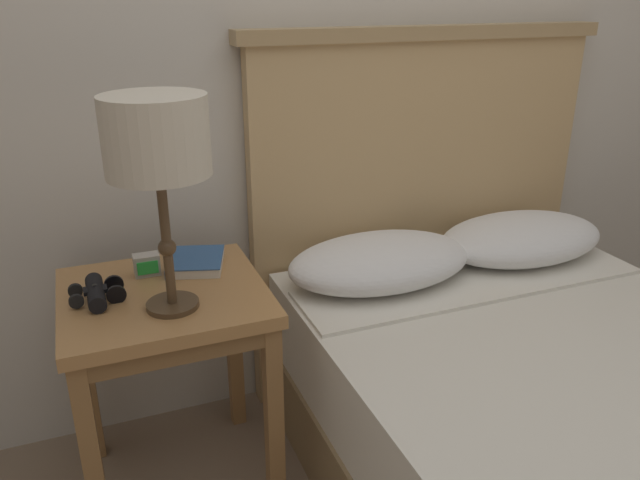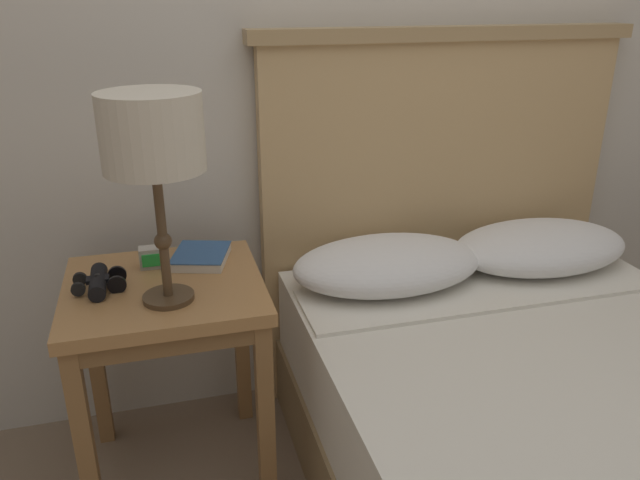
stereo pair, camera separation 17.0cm
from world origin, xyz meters
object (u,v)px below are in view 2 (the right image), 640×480
object	(u,v)px
table_lamp	(153,139)
binoculars_pair	(99,282)
book_on_nightstand	(200,256)
alarm_clock	(152,257)
bed	(557,436)
nightstand	(167,314)

from	to	relation	value
table_lamp	binoculars_pair	xyz separation A→B (m)	(-0.17, 0.11, -0.39)
table_lamp	binoculars_pair	distance (m)	0.44
book_on_nightstand	alarm_clock	size ratio (longest dim) A/B	3.06
alarm_clock	bed	bearing A→B (deg)	-31.53
book_on_nightstand	binoculars_pair	world-z (taller)	binoculars_pair
nightstand	binoculars_pair	world-z (taller)	binoculars_pair
table_lamp	book_on_nightstand	xyz separation A→B (m)	(0.10, 0.23, -0.40)
book_on_nightstand	nightstand	bearing A→B (deg)	-131.60
alarm_clock	nightstand	bearing A→B (deg)	-78.20
nightstand	table_lamp	xyz separation A→B (m)	(0.01, -0.10, 0.51)
bed	binoculars_pair	bearing A→B (deg)	156.39
table_lamp	nightstand	bearing A→B (deg)	95.58
nightstand	binoculars_pair	xyz separation A→B (m)	(-0.16, 0.01, 0.12)
table_lamp	alarm_clock	bearing A→B (deg)	98.93
binoculars_pair	alarm_clock	bearing A→B (deg)	38.39
nightstand	table_lamp	bearing A→B (deg)	-84.42
nightstand	binoculars_pair	bearing A→B (deg)	177.79
book_on_nightstand	alarm_clock	xyz separation A→B (m)	(-0.13, -0.01, 0.02)
table_lamp	book_on_nightstand	bearing A→B (deg)	65.98
nightstand	book_on_nightstand	distance (m)	0.20
book_on_nightstand	binoculars_pair	bearing A→B (deg)	-156.69
nightstand	book_on_nightstand	world-z (taller)	book_on_nightstand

